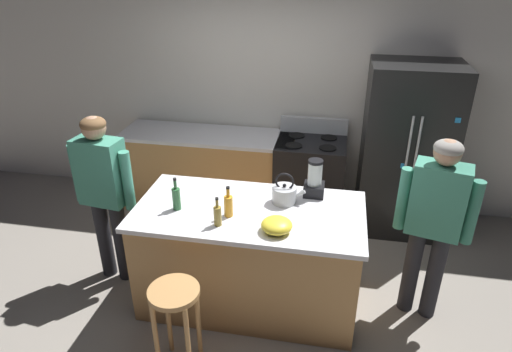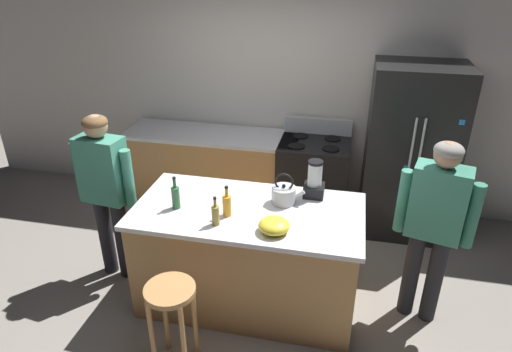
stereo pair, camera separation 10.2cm
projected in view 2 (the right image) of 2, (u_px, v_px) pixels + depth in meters
The scene contains 15 objects.
ground_plane at pixel (249, 298), 4.00m from camera, with size 14.00×14.00×0.00m, color gray.
back_wall at pixel (287, 92), 5.10m from camera, with size 8.00×0.10×2.70m, color silver.
kitchen_island at pixel (248, 256), 3.79m from camera, with size 1.85×0.94×0.93m.
back_counter_run at pixel (213, 170), 5.30m from camera, with size 2.00×0.64×0.93m.
refrigerator at pixel (410, 152), 4.63m from camera, with size 0.90×0.73×1.83m.
stove_range at pixel (313, 180), 5.04m from camera, with size 0.76×0.65×1.11m.
person_by_island_left at pixel (105, 184), 3.90m from camera, with size 0.60×0.26×1.60m.
person_by_sink_right at pixel (435, 218), 3.40m from camera, with size 0.59×0.31×1.59m.
bar_stool at pixel (172, 306), 3.13m from camera, with size 0.36×0.36×0.71m.
blender_appliance at pixel (314, 181), 3.72m from camera, with size 0.17×0.17×0.32m.
bottle_soda at pixel (227, 205), 3.46m from camera, with size 0.07×0.07×0.26m.
bottle_olive_oil at pixel (176, 197), 3.56m from camera, with size 0.07×0.07×0.28m.
bottle_vinegar at pixel (216, 215), 3.34m from camera, with size 0.06×0.06×0.24m.
mixing_bowl at pixel (274, 225), 3.27m from camera, with size 0.23×0.23×0.11m, color yellow.
tea_kettle at pixel (284, 194), 3.64m from camera, with size 0.28×0.20×0.27m.
Camera 2 is at (0.73, -3.00, 2.77)m, focal length 31.30 mm.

